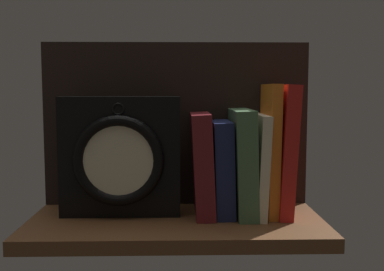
{
  "coord_description": "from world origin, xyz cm",
  "views": [
    {
      "loc": [
        0.75,
        -86.44,
        24.39
      ],
      "look_at": [
        3.12,
        3.72,
        15.42
      ],
      "focal_mm": 43.91,
      "sensor_mm": 36.0,
      "label": 1
    }
  ],
  "objects": [
    {
      "name": "book_green_romantic",
      "position": [
        13.03,
        3.72,
        10.21
      ],
      "size": [
        4.41,
        15.65,
        20.52
      ],
      "primitive_type": "cube",
      "rotation": [
        0.0,
        -0.03,
        0.0
      ],
      "color": "#476B44",
      "rests_on": "ground_plane"
    },
    {
      "name": "ground_plane",
      "position": [
        0.0,
        0.0,
        -1.25
      ],
      "size": [
        55.28,
        25.5,
        2.5
      ],
      "primitive_type": "cube",
      "color": "brown"
    },
    {
      "name": "back_panel",
      "position": [
        0.0,
        12.15,
        17.0
      ],
      "size": [
        55.28,
        1.2,
        34.0
      ],
      "primitive_type": "cube",
      "color": "black",
      "rests_on": "ground_plane"
    },
    {
      "name": "book_cream_twain",
      "position": [
        16.1,
        3.72,
        9.74
      ],
      "size": [
        2.55,
        15.43,
        19.54
      ],
      "primitive_type": "cube",
      "rotation": [
        0.0,
        0.04,
        0.0
      ],
      "color": "beige",
      "rests_on": "ground_plane"
    },
    {
      "name": "book_red_requiem",
      "position": [
        20.84,
        3.72,
        12.58
      ],
      "size": [
        3.77,
        14.26,
        25.26
      ],
      "primitive_type": "cube",
      "rotation": [
        0.0,
        0.05,
        0.0
      ],
      "color": "red",
      "rests_on": "ground_plane"
    },
    {
      "name": "book_maroon_dawkins",
      "position": [
        5.14,
        3.72,
        9.85
      ],
      "size": [
        4.57,
        14.29,
        19.85
      ],
      "primitive_type": "cube",
      "rotation": [
        0.0,
        -0.05,
        0.0
      ],
      "color": "maroon",
      "rests_on": "ground_plane"
    },
    {
      "name": "book_orange_pandolfini",
      "position": [
        18.27,
        3.72,
        12.66
      ],
      "size": [
        2.26,
        12.51,
        25.34
      ],
      "primitive_type": "cube",
      "rotation": [
        0.0,
        0.01,
        0.0
      ],
      "color": "orange",
      "rests_on": "ground_plane"
    },
    {
      "name": "framed_clock",
      "position": [
        -10.66,
        2.89,
        11.42
      ],
      "size": [
        22.97,
        6.93,
        22.97
      ],
      "color": "black",
      "rests_on": "ground_plane"
    },
    {
      "name": "book_navy_bierce",
      "position": [
        9.06,
        3.72,
        9.09
      ],
      "size": [
        4.15,
        12.81,
        18.27
      ],
      "primitive_type": "cube",
      "rotation": [
        0.0,
        -0.03,
        0.0
      ],
      "color": "#192147",
      "rests_on": "ground_plane"
    }
  ]
}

